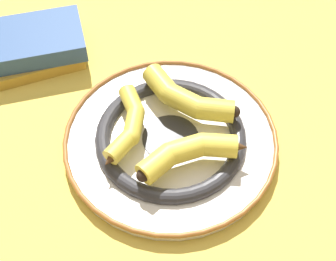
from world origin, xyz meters
The scene contains 6 objects.
ground_plane centered at (0.00, 0.00, 0.00)m, with size 2.80×2.80×0.00m, color gold.
decorative_bowl centered at (0.00, 0.00, 0.02)m, with size 0.37×0.37×0.04m.
banana_a centered at (-0.06, 0.03, 0.05)m, with size 0.11×0.15×0.03m.
banana_b centered at (0.05, 0.04, 0.06)m, with size 0.12×0.18×0.04m.
banana_c centered at (0.00, -0.06, 0.05)m, with size 0.19×0.08×0.04m.
book_stack centered at (-0.15, 0.31, 0.03)m, with size 0.22×0.17×0.06m.
Camera 1 is at (-0.21, -0.42, 0.67)m, focal length 50.00 mm.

